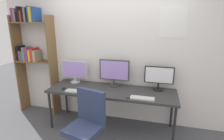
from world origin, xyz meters
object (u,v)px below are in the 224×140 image
(monitor_right, at_px, (159,77))
(keyboard_left, at_px, (76,91))
(office_chair, at_px, (87,132))
(desk, at_px, (111,93))
(monitor_center, at_px, (114,71))
(mouse_left_side, at_px, (128,97))
(monitor_left, at_px, (75,71))
(mouse_right_side, at_px, (64,88))
(keyboard_right, at_px, (142,98))
(bookshelf, at_px, (32,47))

(monitor_right, distance_m, keyboard_left, 1.44)
(office_chair, height_order, monitor_right, monitor_right)
(desk, height_order, monitor_center, monitor_center)
(monitor_right, relative_size, mouse_left_side, 5.17)
(monitor_left, xyz_separation_m, keyboard_left, (0.23, -0.44, -0.23))
(office_chair, relative_size, mouse_right_side, 10.31)
(keyboard_left, bearing_deg, office_chair, -53.84)
(keyboard_right, xyz_separation_m, mouse_right_side, (-1.39, 0.05, 0.01))
(office_chair, xyz_separation_m, mouse_right_side, (-0.68, 0.61, 0.35))
(office_chair, height_order, monitor_center, monitor_center)
(monitor_center, relative_size, keyboard_right, 1.49)
(bookshelf, distance_m, monitor_right, 2.54)
(mouse_left_side, bearing_deg, keyboard_left, 179.21)
(monitor_center, xyz_separation_m, mouse_right_side, (-0.83, -0.39, -0.26))
(monitor_center, relative_size, mouse_right_side, 5.77)
(bookshelf, xyz_separation_m, monitor_right, (2.51, -0.02, -0.42))
(keyboard_left, xyz_separation_m, keyboard_right, (1.12, 0.00, 0.00))
(bookshelf, height_order, monitor_left, bookshelf)
(mouse_left_side, distance_m, mouse_right_side, 1.17)
(monitor_left, height_order, monitor_right, monitor_left)
(monitor_left, xyz_separation_m, monitor_right, (1.59, -0.00, 0.00))
(bookshelf, bearing_deg, mouse_right_side, -24.54)
(bookshelf, distance_m, keyboard_left, 1.40)
(mouse_left_side, bearing_deg, office_chair, -132.02)
(office_chair, distance_m, monitor_right, 1.49)
(monitor_left, xyz_separation_m, monitor_center, (0.79, 0.00, 0.04))
(mouse_right_side, bearing_deg, monitor_left, 84.64)
(mouse_left_side, height_order, mouse_right_side, same)
(bookshelf, height_order, monitor_right, bookshelf)
(keyboard_left, distance_m, mouse_right_side, 0.27)
(keyboard_right, bearing_deg, mouse_left_side, -176.76)
(monitor_right, xyz_separation_m, keyboard_left, (-1.35, -0.44, -0.23))
(monitor_left, relative_size, mouse_right_side, 5.46)
(keyboard_left, height_order, keyboard_right, same)
(monitor_left, bearing_deg, monitor_center, 0.00)
(keyboard_left, relative_size, keyboard_right, 0.99)
(monitor_right, relative_size, keyboard_left, 1.34)
(monitor_center, bearing_deg, desk, -90.00)
(mouse_left_side, bearing_deg, monitor_right, 45.20)
(desk, distance_m, monitor_center, 0.39)
(keyboard_left, relative_size, mouse_left_side, 3.85)
(monitor_right, bearing_deg, mouse_left_side, -134.80)
(keyboard_right, bearing_deg, monitor_center, 141.69)
(desk, relative_size, monitor_right, 4.48)
(office_chair, bearing_deg, monitor_left, 122.64)
(bookshelf, bearing_deg, mouse_left_side, -12.91)
(keyboard_right, distance_m, mouse_right_side, 1.39)
(keyboard_right, bearing_deg, desk, 157.67)
(bookshelf, relative_size, mouse_right_side, 22.66)
(keyboard_left, bearing_deg, mouse_right_side, 168.64)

